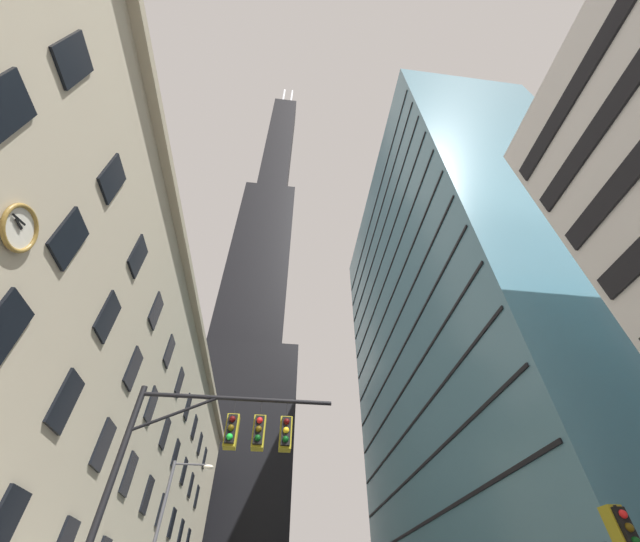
% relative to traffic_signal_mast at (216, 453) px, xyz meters
% --- Properties ---
extents(station_building, '(15.70, 60.60, 23.49)m').
position_rel_traffic_signal_mast_xyz_m(station_building, '(-14.24, 19.11, 6.12)').
color(station_building, '#BCAF93').
rests_on(station_building, ground).
extents(dark_skyscraper, '(24.57, 24.57, 225.61)m').
position_rel_traffic_signal_mast_xyz_m(dark_skyscraper, '(-6.94, 69.53, 60.69)').
color(dark_skyscraper, black).
rests_on(dark_skyscraper, ground).
extents(glass_office_midrise, '(18.47, 41.17, 58.86)m').
position_rel_traffic_signal_mast_xyz_m(glass_office_midrise, '(24.45, 24.09, 23.83)').
color(glass_office_midrise, teal).
rests_on(glass_office_midrise, ground).
extents(traffic_signal_mast, '(6.64, 0.63, 7.48)m').
position_rel_traffic_signal_mast_xyz_m(traffic_signal_mast, '(0.00, 0.00, 0.00)').
color(traffic_signal_mast, black).
rests_on(traffic_signal_mast, sidewalk_left).
extents(traffic_light_near_right, '(0.40, 0.63, 3.87)m').
position_rel_traffic_signal_mast_xyz_m(traffic_light_near_right, '(10.70, -2.28, -2.35)').
color(traffic_light_near_right, black).
rests_on(traffic_light_near_right, sidewalk_right).
extents(street_lamppost, '(2.27, 0.32, 8.25)m').
position_rel_traffic_signal_mast_xyz_m(street_lamppost, '(-3.41, 10.68, -0.60)').
color(street_lamppost, '#47474C').
rests_on(street_lamppost, sidewalk_left).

